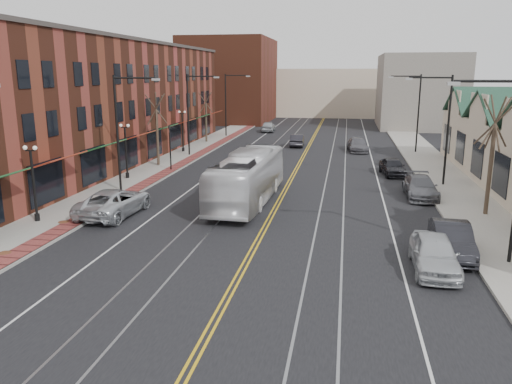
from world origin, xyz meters
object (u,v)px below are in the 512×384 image
at_px(parked_suv, 115,202).
at_px(parked_car_a, 434,253).
at_px(transit_bus, 248,178).
at_px(parked_car_d, 393,167).
at_px(parked_car_c, 420,187).
at_px(parked_car_b, 452,240).

xyz_separation_m(parked_suv, parked_car_a, (17.31, -5.59, -0.03)).
height_order(transit_bus, parked_car_d, transit_bus).
xyz_separation_m(parked_suv, parked_car_d, (17.30, 15.26, -0.09)).
distance_m(parked_car_a, parked_car_c, 13.40).
xyz_separation_m(transit_bus, parked_car_d, (10.09, 10.85, -0.91)).
xyz_separation_m(parked_car_a, parked_car_c, (1.20, 13.35, -0.05)).
bearing_deg(parked_car_d, parked_car_b, -94.51).
bearing_deg(parked_suv, parked_car_a, 164.96).
height_order(parked_suv, parked_car_c, parked_suv).
height_order(parked_car_b, parked_car_c, parked_car_b).
height_order(transit_bus, parked_car_b, transit_bus).
bearing_deg(parked_car_a, parked_car_b, 62.90).
height_order(parked_car_a, parked_car_c, parked_car_a).
relative_size(parked_car_a, parked_car_b, 0.98).
bearing_deg(parked_car_b, transit_bus, 146.67).
bearing_deg(parked_car_d, parked_car_c, -88.68).
height_order(parked_suv, parked_car_a, parked_suv).
height_order(transit_bus, parked_car_a, transit_bus).
relative_size(parked_suv, parked_car_a, 1.27).
bearing_deg(parked_car_d, parked_car_a, -97.81).
bearing_deg(parked_suv, parked_car_c, -154.40).
distance_m(transit_bus, parked_car_a, 14.24).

